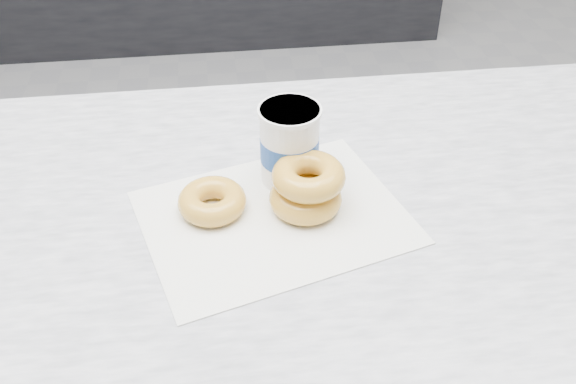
# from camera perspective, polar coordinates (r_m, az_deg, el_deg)

# --- Properties ---
(ground) EXTENTS (5.00, 5.00, 0.00)m
(ground) POSITION_cam_1_polar(r_m,az_deg,el_deg) (1.92, -5.90, -11.47)
(ground) COLOR gray
(ground) RESTS_ON ground
(wax_paper) EXTENTS (0.40, 0.34, 0.00)m
(wax_paper) POSITION_cam_1_polar(r_m,az_deg,el_deg) (0.86, -1.25, -2.24)
(wax_paper) COLOR silver
(wax_paper) RESTS_ON counter
(donut_single) EXTENTS (0.12, 0.12, 0.03)m
(donut_single) POSITION_cam_1_polar(r_m,az_deg,el_deg) (0.87, -6.76, -0.81)
(donut_single) COLOR gold
(donut_single) RESTS_ON wax_paper
(donut_stack) EXTENTS (0.10, 0.10, 0.07)m
(donut_stack) POSITION_cam_1_polar(r_m,az_deg,el_deg) (0.85, 1.70, 0.43)
(donut_stack) COLOR gold
(donut_stack) RESTS_ON wax_paper
(coffee_cup) EXTENTS (0.09, 0.09, 0.12)m
(coffee_cup) POSITION_cam_1_polar(r_m,az_deg,el_deg) (0.89, 0.15, 4.25)
(coffee_cup) COLOR white
(coffee_cup) RESTS_ON counter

